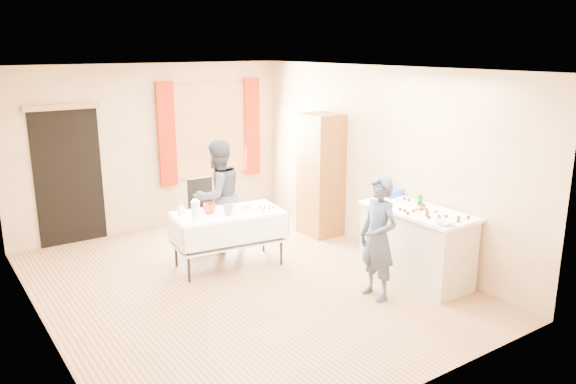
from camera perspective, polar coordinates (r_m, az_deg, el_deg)
floor at (r=7.07m, az=-4.77°, el=-9.32°), size 4.50×5.50×0.02m
ceiling at (r=6.47m, az=-5.27°, el=12.40°), size 4.50×5.50×0.02m
wall_back at (r=9.11m, az=-13.64°, el=4.40°), size 4.50×0.02×2.60m
wall_front at (r=4.55m, az=12.52°, el=-5.73°), size 4.50×0.02×2.60m
wall_left at (r=5.92m, az=-24.40°, el=-1.96°), size 0.02×5.50×2.60m
wall_right at (r=7.98m, az=9.27°, el=3.21°), size 0.02×5.50×2.60m
window_frame at (r=9.44m, az=-7.94°, el=6.25°), size 1.32×0.06×1.52m
window_pane at (r=9.42m, az=-7.90°, el=6.24°), size 1.20×0.02×1.40m
curtain_left at (r=9.07m, az=-12.21°, el=5.73°), size 0.28×0.06×1.65m
curtain_right at (r=9.76m, az=-3.69°, el=6.64°), size 0.28×0.06×1.65m
doorway at (r=8.77m, az=-21.38°, el=1.41°), size 0.95×0.04×2.00m
door_lintel at (r=8.58m, az=-21.97°, el=8.01°), size 1.05×0.06×0.08m
cabinet at (r=8.61m, az=3.34°, el=1.75°), size 0.50×0.60×1.87m
counter at (r=7.21m, az=12.90°, el=-5.23°), size 0.68×1.44×0.91m
party_table at (r=7.47m, az=-6.09°, el=-4.25°), size 1.52×0.92×0.75m
chair at (r=8.47m, az=-8.33°, el=-3.19°), size 0.40×0.40×0.96m
girl at (r=6.51m, az=9.16°, el=-4.66°), size 0.53×0.35×1.45m
woman at (r=7.98m, az=-7.12°, el=-0.40°), size 0.97×0.86×1.60m
soda_can at (r=7.27m, az=13.27°, el=-0.80°), size 0.08×0.08×0.12m
mixing_bowl at (r=6.53m, az=15.57°, el=-3.03°), size 0.28×0.28×0.05m
foam_block at (r=7.46m, az=9.35°, el=-0.36°), size 0.16×0.11×0.08m
blue_basket at (r=7.62m, az=10.45°, el=-0.09°), size 0.33×0.25×0.08m
pitcher at (r=7.13m, az=-9.37°, el=-1.83°), size 0.11×0.11×0.22m
cup_red at (r=7.34m, az=-7.98°, el=-1.66°), size 0.29×0.29×0.13m
cup_rainbow at (r=7.24m, az=-6.09°, el=-1.86°), size 0.15×0.15×0.12m
small_bowl at (r=7.56m, az=-4.26°, el=-1.36°), size 0.28×0.28×0.05m
pastry_tray at (r=7.43m, az=-2.17°, el=-1.75°), size 0.32×0.26×0.02m
bottle at (r=7.36m, az=-10.81°, el=-1.63°), size 0.07×0.07×0.15m
cake_balls at (r=6.96m, az=13.66°, el=-1.84°), size 0.50×1.07×0.04m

